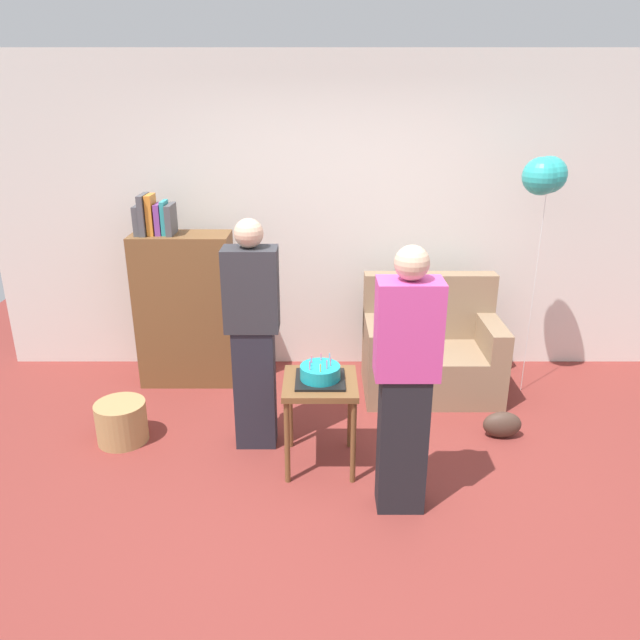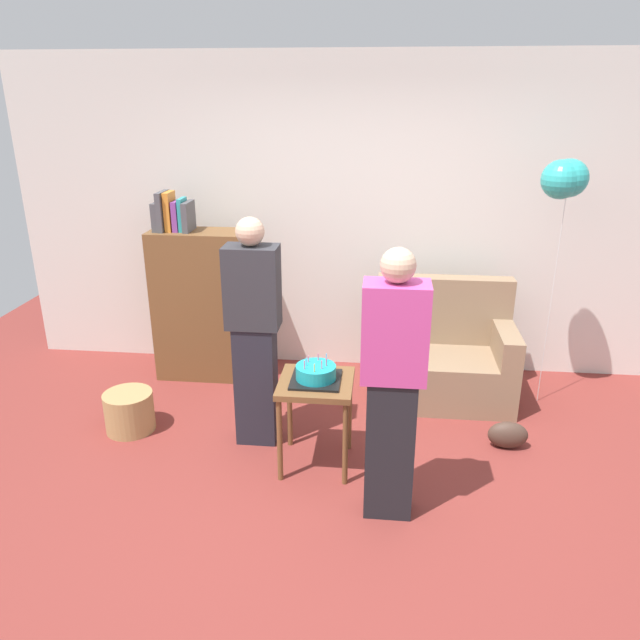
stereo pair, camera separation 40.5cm
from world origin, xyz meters
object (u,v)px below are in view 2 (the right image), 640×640
object	(u,v)px
side_table	(316,394)
wicker_basket	(129,411)
bookshelf	(201,302)
person_blowing_candles	(254,333)
handbag	(508,435)
couch	(443,357)
birthday_cake	(316,374)
balloon_bunch	(565,179)
person_holding_cake	(392,387)

from	to	relation	value
side_table	wicker_basket	world-z (taller)	side_table
bookshelf	person_blowing_candles	xyz separation A→B (m)	(0.69, -1.02, 0.15)
bookshelf	handbag	distance (m)	2.71
couch	person_blowing_candles	xyz separation A→B (m)	(-1.38, -0.84, 0.49)
couch	handbag	distance (m)	0.90
bookshelf	person_blowing_candles	world-z (taller)	person_blowing_candles
side_table	bookshelf	bearing A→B (deg)	131.63
couch	bookshelf	world-z (taller)	bookshelf
handbag	birthday_cake	bearing A→B (deg)	-165.80
balloon_bunch	person_holding_cake	bearing A→B (deg)	-127.74
wicker_basket	balloon_bunch	xyz separation A→B (m)	(3.12, 0.82, 1.63)
couch	wicker_basket	xyz separation A→B (m)	(-2.35, -0.81, -0.19)
couch	wicker_basket	world-z (taller)	couch
birthday_cake	balloon_bunch	bearing A→B (deg)	33.37
side_table	birthday_cake	world-z (taller)	birthday_cake
person_holding_cake	wicker_basket	bearing A→B (deg)	5.25
person_blowing_candles	couch	bearing A→B (deg)	54.14
side_table	person_holding_cake	distance (m)	0.72
bookshelf	person_holding_cake	size ratio (longest dim) A/B	0.99
wicker_basket	balloon_bunch	bearing A→B (deg)	14.79
birthday_cake	handbag	bearing A→B (deg)	14.20
bookshelf	side_table	world-z (taller)	bookshelf
couch	person_holding_cake	bearing A→B (deg)	-105.79
wicker_basket	birthday_cake	bearing A→B (deg)	-11.42
wicker_basket	couch	bearing A→B (deg)	19.09
balloon_bunch	birthday_cake	bearing A→B (deg)	-146.63
bookshelf	birthday_cake	distance (m)	1.72
person_blowing_candles	handbag	size ratio (longest dim) A/B	5.82
birthday_cake	handbag	distance (m)	1.49
couch	birthday_cake	bearing A→B (deg)	-129.87
person_holding_cake	person_blowing_candles	bearing A→B (deg)	-10.87
person_holding_cake	balloon_bunch	bearing A→B (deg)	-101.48
birthday_cake	balloon_bunch	distance (m)	2.31
side_table	balloon_bunch	world-z (taller)	balloon_bunch
person_blowing_candles	balloon_bunch	size ratio (longest dim) A/B	0.85
side_table	wicker_basket	bearing A→B (deg)	168.58
person_blowing_candles	bookshelf	bearing A→B (deg)	146.71
side_table	birthday_cake	size ratio (longest dim) A/B	1.95
bookshelf	person_holding_cake	world-z (taller)	person_holding_cake
handbag	side_table	bearing A→B (deg)	-165.80
side_table	person_blowing_candles	xyz separation A→B (m)	(-0.45, 0.26, 0.31)
bookshelf	side_table	size ratio (longest dim) A/B	2.59
bookshelf	person_holding_cake	bearing A→B (deg)	-46.81
person_holding_cake	balloon_bunch	xyz separation A→B (m)	(1.21, 1.56, 0.95)
bookshelf	wicker_basket	bearing A→B (deg)	-106.25
bookshelf	handbag	world-z (taller)	bookshelf
side_table	wicker_basket	distance (m)	1.51
birthday_cake	person_blowing_candles	size ratio (longest dim) A/B	0.20
person_holding_cake	couch	bearing A→B (deg)	-79.52
person_holding_cake	handbag	bearing A→B (deg)	-111.00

